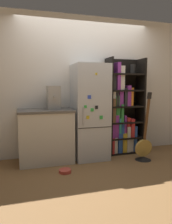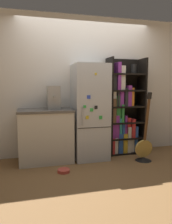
# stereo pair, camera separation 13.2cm
# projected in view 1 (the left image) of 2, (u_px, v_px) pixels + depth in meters

# --- Properties ---
(ground_plane) EXTENTS (16.00, 16.00, 0.00)m
(ground_plane) POSITION_uv_depth(u_px,v_px,m) (92.00, 160.00, 3.88)
(ground_plane) COLOR olive
(wall_back) EXTENTS (8.00, 0.05, 2.60)m
(wall_back) POSITION_uv_depth(u_px,v_px,m) (85.00, 86.00, 4.18)
(wall_back) COLOR white
(wall_back) RESTS_ON ground_plane
(refrigerator) EXTENTS (0.60, 0.62, 1.69)m
(refrigerator) POSITION_uv_depth(u_px,v_px,m) (90.00, 112.00, 3.92)
(refrigerator) COLOR silver
(refrigerator) RESTS_ON ground_plane
(bookshelf) EXTENTS (0.70, 0.37, 1.83)m
(bookshelf) POSITION_uv_depth(u_px,v_px,m) (121.00, 112.00, 4.25)
(bookshelf) COLOR black
(bookshelf) RESTS_ON ground_plane
(kitchen_counter) EXTENTS (0.92, 0.60, 0.91)m
(kitchen_counter) POSITION_uv_depth(u_px,v_px,m) (46.00, 136.00, 3.76)
(kitchen_counter) COLOR beige
(kitchen_counter) RESTS_ON ground_plane
(espresso_machine) EXTENTS (0.22, 0.31, 0.40)m
(espresso_machine) POSITION_uv_depth(u_px,v_px,m) (54.00, 98.00, 3.76)
(espresso_machine) COLOR #A5A39E
(espresso_machine) RESTS_ON kitchen_counter
(guitar) EXTENTS (0.31, 0.29, 1.20)m
(guitar) POSITION_uv_depth(u_px,v_px,m) (144.00, 150.00, 3.86)
(guitar) COLOR black
(guitar) RESTS_ON ground_plane
(pet_bowl) EXTENTS (0.19, 0.19, 0.05)m
(pet_bowl) POSITION_uv_depth(u_px,v_px,m) (65.00, 171.00, 3.32)
(pet_bowl) COLOR #D84C3F
(pet_bowl) RESTS_ON ground_plane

